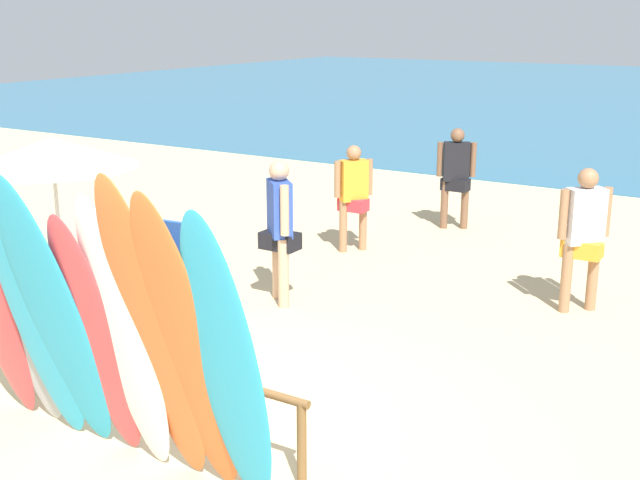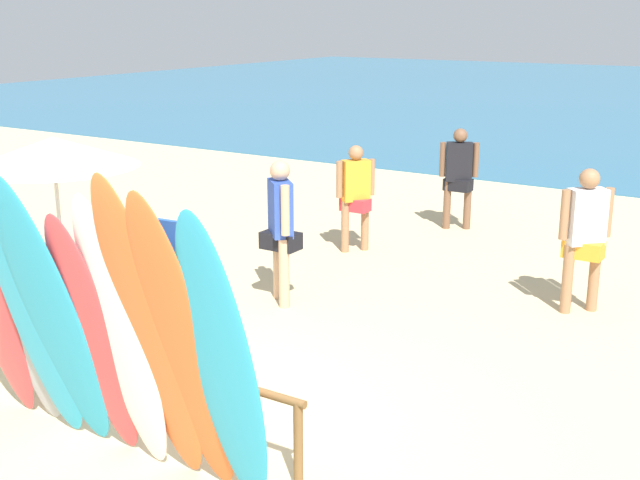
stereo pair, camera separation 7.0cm
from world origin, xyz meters
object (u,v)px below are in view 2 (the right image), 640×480
surfboard_teal_3 (53,318)px  beachgoer_strolling (355,191)px  beachgoer_midbeach (585,231)px  surfboard_orange_6 (150,336)px  surfboard_red_4 (94,340)px  beach_chair_red (170,250)px  surfboard_teal_8 (224,368)px  surfboard_rack (153,373)px  surfboard_teal_2 (32,310)px  beach_umbrella (53,152)px  beachgoer_photographing (459,172)px  surfboard_orange_7 (184,351)px  beachgoer_by_water (281,222)px  surfboard_white_5 (122,338)px  surfboard_grey_1 (17,300)px

surfboard_teal_3 → beachgoer_strolling: 6.21m
beachgoer_midbeach → surfboard_orange_6: bearing=-150.5°
surfboard_red_4 → beach_chair_red: 4.38m
surfboard_orange_6 → surfboard_teal_8: size_ratio=1.07×
surfboard_red_4 → beachgoer_midbeach: surfboard_red_4 is taller
surfboard_rack → beach_chair_red: size_ratio=3.56×
beachgoer_strolling → surfboard_teal_2: bearing=-135.5°
surfboard_teal_8 → beach_umbrella: 4.30m
surfboard_orange_6 → beachgoer_midbeach: 5.50m
beachgoer_midbeach → beach_umbrella: beach_umbrella is taller
beachgoer_photographing → beach_chair_red: bearing=-140.5°
surfboard_rack → beach_umbrella: 3.17m
surfboard_orange_7 → surfboard_teal_3: bearing=-175.2°
surfboard_teal_2 → surfboard_orange_6: size_ratio=0.97×
surfboard_orange_7 → beachgoer_strolling: 6.47m
surfboard_teal_2 → beach_chair_red: (-1.97, 3.60, -0.72)m
surfboard_teal_3 → surfboard_teal_8: (1.55, 0.05, -0.04)m
surfboard_teal_3 → surfboard_red_4: 0.35m
surfboard_orange_7 → beachgoer_strolling: size_ratio=1.57×
surfboard_teal_8 → beachgoer_by_water: 4.33m
beachgoer_by_water → beach_umbrella: size_ratio=0.82×
surfboard_teal_3 → surfboard_orange_6: size_ratio=0.98×
surfboard_white_5 → surfboard_orange_6: bearing=-1.8°
surfboard_teal_3 → beach_chair_red: (-2.23, 3.61, -0.72)m
surfboard_rack → surfboard_orange_6: (0.59, -0.60, 0.65)m
surfboard_grey_1 → beachgoer_photographing: (0.29, 7.94, -0.22)m
surfboard_rack → surfboard_grey_1: (-0.91, -0.52, 0.60)m
beachgoer_strolling → beach_umbrella: (-1.22, -4.16, 1.02)m
surfboard_rack → beachgoer_strolling: beachgoer_strolling is taller
surfboard_grey_1 → beach_umbrella: 2.57m
surfboard_rack → beachgoer_midbeach: (2.07, 4.70, 0.42)m
surfboard_orange_7 → surfboard_orange_6: bearing=-178.8°
surfboard_white_5 → surfboard_orange_6: surfboard_orange_6 is taller
beachgoer_midbeach → beachgoer_photographing: size_ratio=1.04×
surfboard_grey_1 → beachgoer_strolling: (-0.43, 5.98, -0.26)m
surfboard_white_5 → beachgoer_by_water: bearing=112.9°
beachgoer_strolling → surfboard_rack: bearing=-128.9°
surfboard_teal_8 → beachgoer_photographing: surfboard_teal_8 is taller
surfboard_red_4 → surfboard_teal_2: bearing=-175.5°
surfboard_orange_6 → beach_umbrella: size_ratio=1.19×
surfboard_red_4 → surfboard_rack: bearing=85.7°
surfboard_rack → surfboard_teal_3: 0.95m
surfboard_white_5 → surfboard_teal_8: 0.95m
beachgoer_midbeach → surfboard_orange_7: bearing=-147.4°
surfboard_orange_6 → beach_umbrella: surfboard_orange_6 is taller
surfboard_white_5 → beachgoer_by_water: size_ratio=1.32×
surfboard_teal_2 → surfboard_teal_3: 0.26m
surfboard_grey_1 → beachgoer_strolling: bearing=90.2°
surfboard_grey_1 → surfboard_teal_2: size_ratio=0.98×
surfboard_rack → surfboard_teal_2: 1.05m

